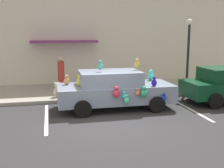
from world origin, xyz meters
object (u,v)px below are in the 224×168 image
at_px(pedestrian_near_shopfront, 61,74).
at_px(plush_covered_car, 114,89).
at_px(teddy_bear_on_sidewalk, 57,90).
at_px(street_lamp_post, 188,47).

bearing_deg(pedestrian_near_shopfront, plush_covered_car, -61.65).
distance_m(plush_covered_car, teddy_bear_on_sidewalk, 2.96).
relative_size(teddy_bear_on_sidewalk, street_lamp_post, 0.19).
bearing_deg(plush_covered_car, street_lamp_post, 23.43).
bearing_deg(pedestrian_near_shopfront, teddy_bear_on_sidewalk, -99.23).
xyz_separation_m(teddy_bear_on_sidewalk, pedestrian_near_shopfront, (0.27, 1.64, 0.47)).
bearing_deg(plush_covered_car, pedestrian_near_shopfront, 118.35).
bearing_deg(teddy_bear_on_sidewalk, plush_covered_car, -41.47).
bearing_deg(teddy_bear_on_sidewalk, street_lamp_post, -1.40).
distance_m(plush_covered_car, street_lamp_post, 4.77).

